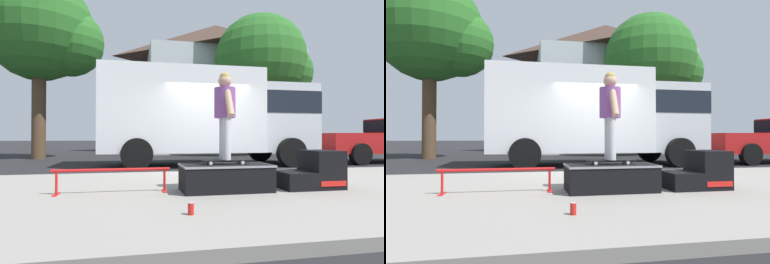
{
  "view_description": "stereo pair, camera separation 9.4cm",
  "coord_description": "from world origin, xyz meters",
  "views": [
    {
      "loc": [
        -2.22,
        -7.66,
        0.93
      ],
      "look_at": [
        -1.18,
        -2.38,
        1.02
      ],
      "focal_mm": 28.71,
      "sensor_mm": 36.0,
      "label": 1
    },
    {
      "loc": [
        -2.13,
        -7.67,
        0.93
      ],
      "look_at": [
        -1.18,
        -2.38,
        1.02
      ],
      "focal_mm": 28.71,
      "sensor_mm": 36.0,
      "label": 2
    }
  ],
  "objects": [
    {
      "name": "ground_plane",
      "position": [
        0.0,
        0.0,
        0.0
      ],
      "size": [
        140.0,
        140.0,
        0.0
      ],
      "primitive_type": "plane",
      "color": "black"
    },
    {
      "name": "sidewalk_slab",
      "position": [
        0.0,
        -3.0,
        0.06
      ],
      "size": [
        50.0,
        5.0,
        0.12
      ],
      "primitive_type": "cube",
      "color": "gray",
      "rests_on": "ground"
    },
    {
      "name": "skate_box",
      "position": [
        -0.83,
        -3.21,
        0.33
      ],
      "size": [
        1.35,
        0.68,
        0.4
      ],
      "color": "black",
      "rests_on": "sidewalk_slab"
    },
    {
      "name": "kicker_ramp",
      "position": [
        0.62,
        -3.21,
        0.37
      ],
      "size": [
        0.96,
        0.65,
        0.59
      ],
      "color": "black",
      "rests_on": "sidewalk_slab"
    },
    {
      "name": "grind_rail",
      "position": [
        -2.5,
        -3.07,
        0.39
      ],
      "size": [
        1.68,
        0.28,
        0.36
      ],
      "color": "red",
      "rests_on": "sidewalk_slab"
    },
    {
      "name": "skateboard",
      "position": [
        -0.83,
        -3.18,
        0.57
      ],
      "size": [
        0.78,
        0.22,
        0.07
      ],
      "color": "black",
      "rests_on": "skate_box"
    },
    {
      "name": "skater_kid",
      "position": [
        -0.83,
        -3.18,
        1.37
      ],
      "size": [
        0.32,
        0.69,
        1.33
      ],
      "color": "silver",
      "rests_on": "skateboard"
    },
    {
      "name": "soda_can",
      "position": [
        -1.61,
        -4.5,
        0.18
      ],
      "size": [
        0.07,
        0.07,
        0.13
      ],
      "color": "red",
      "rests_on": "sidewalk_slab"
    },
    {
      "name": "box_truck",
      "position": [
        0.29,
        2.2,
        1.7
      ],
      "size": [
        6.91,
        2.63,
        3.05
      ],
      "color": "white",
      "rests_on": "ground"
    },
    {
      "name": "street_tree_main",
      "position": [
        -5.81,
        6.25,
        5.38
      ],
      "size": [
        4.88,
        4.44,
        7.76
      ],
      "color": "brown",
      "rests_on": "ground"
    },
    {
      "name": "street_tree_neighbour",
      "position": [
        4.46,
        6.99,
        4.69
      ],
      "size": [
        5.09,
        4.63,
        7.15
      ],
      "color": "brown",
      "rests_on": "ground"
    },
    {
      "name": "house_behind",
      "position": [
        3.25,
        11.96,
        4.24
      ],
      "size": [
        9.54,
        8.23,
        8.4
      ],
      "color": "silver",
      "rests_on": "ground"
    }
  ]
}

